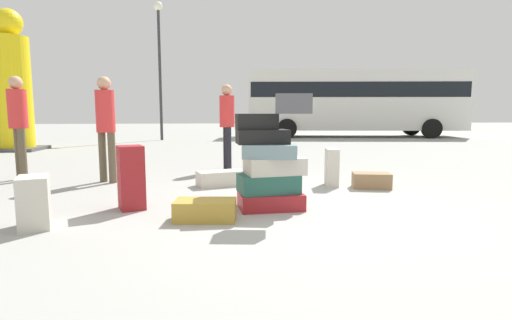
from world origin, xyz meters
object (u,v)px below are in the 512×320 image
object	(u,v)px
suitcase_cream_white_trunk	(222,178)
suitcase_cream_upright_blue	(34,202)
suitcase_tower	(270,163)
parked_bus	(354,99)
person_tourist_with_camera	(18,118)
person_bearded_onlooker	(227,119)
suitcase_cream_left_side	(332,167)
person_passerby_in_red	(106,120)
suitcase_brown_right_side	(371,181)
suitcase_tan_foreground_far	(205,210)
yellow_dummy_statue	(13,89)
suitcase_maroon_foreground_near	(131,178)
lamp_post	(159,50)

from	to	relation	value
suitcase_cream_white_trunk	suitcase_cream_upright_blue	bearing A→B (deg)	-150.00
suitcase_tower	parked_bus	bearing A→B (deg)	65.45
suitcase_tower	suitcase_cream_white_trunk	distance (m)	1.70
person_tourist_with_camera	person_bearded_onlooker	bearing A→B (deg)	63.76
suitcase_cream_left_side	person_tourist_with_camera	distance (m)	5.32
person_tourist_with_camera	parked_bus	size ratio (longest dim) A/B	0.17
person_passerby_in_red	suitcase_cream_white_trunk	bearing A→B (deg)	19.05
suitcase_tower	person_passerby_in_red	distance (m)	3.22
suitcase_brown_right_side	suitcase_tan_foreground_far	world-z (taller)	suitcase_brown_right_side
person_passerby_in_red	parked_bus	distance (m)	14.69
yellow_dummy_statue	person_passerby_in_red	bearing A→B (deg)	-55.20
suitcase_cream_upright_blue	person_tourist_with_camera	world-z (taller)	person_tourist_with_camera
person_tourist_with_camera	parked_bus	xyz separation A→B (m)	(10.26, 11.41, 0.77)
suitcase_brown_right_side	parked_bus	distance (m)	13.69
suitcase_tan_foreground_far	person_tourist_with_camera	world-z (taller)	person_tourist_with_camera
person_passerby_in_red	yellow_dummy_statue	xyz separation A→B (m)	(-4.28, 6.17, 0.86)
suitcase_maroon_foreground_near	suitcase_cream_white_trunk	size ratio (longest dim) A/B	1.01
suitcase_maroon_foreground_near	suitcase_brown_right_side	bearing A→B (deg)	-5.71
yellow_dummy_statue	suitcase_tan_foreground_far	bearing A→B (deg)	-55.66
suitcase_cream_left_side	parked_bus	distance (m)	13.62
parked_bus	suitcase_cream_white_trunk	bearing A→B (deg)	-110.99
person_passerby_in_red	lamp_post	world-z (taller)	lamp_post
suitcase_brown_right_side	suitcase_cream_white_trunk	size ratio (longest dim) A/B	0.73
suitcase_maroon_foreground_near	lamp_post	size ratio (longest dim) A/B	0.13
suitcase_brown_right_side	suitcase_cream_upright_blue	bearing A→B (deg)	-147.42
suitcase_cream_upright_blue	person_passerby_in_red	size ratio (longest dim) A/B	0.30
suitcase_maroon_foreground_near	parked_bus	distance (m)	15.91
suitcase_cream_upright_blue	person_passerby_in_red	xyz separation A→B (m)	(0.06, 2.59, 0.78)
suitcase_tower	yellow_dummy_statue	xyz separation A→B (m)	(-6.70, 8.23, 1.36)
lamp_post	yellow_dummy_statue	bearing A→B (deg)	-132.64
person_tourist_with_camera	parked_bus	bearing A→B (deg)	98.95
suitcase_cream_white_trunk	lamp_post	size ratio (longest dim) A/B	0.13
suitcase_brown_right_side	person_tourist_with_camera	bearing A→B (deg)	178.49
person_bearded_onlooker	person_tourist_with_camera	bearing A→B (deg)	-86.48
yellow_dummy_statue	suitcase_tower	bearing A→B (deg)	-50.86
person_bearded_onlooker	person_tourist_with_camera	world-z (taller)	person_tourist_with_camera
lamp_post	parked_bus	bearing A→B (deg)	8.53
person_bearded_onlooker	suitcase_maroon_foreground_near	bearing A→B (deg)	-32.00
suitcase_maroon_foreground_near	lamp_post	world-z (taller)	lamp_post
suitcase_tower	suitcase_cream_left_side	xyz separation A→B (m)	(1.20, 1.32, -0.25)
suitcase_tan_foreground_far	person_passerby_in_red	world-z (taller)	person_passerby_in_red
suitcase_maroon_foreground_near	suitcase_tan_foreground_far	xyz separation A→B (m)	(0.89, -0.61, -0.27)
yellow_dummy_statue	suitcase_brown_right_side	bearing A→B (deg)	-40.33
suitcase_brown_right_side	suitcase_cream_left_side	world-z (taller)	suitcase_cream_left_side
suitcase_cream_upright_blue	person_passerby_in_red	distance (m)	2.70
suitcase_maroon_foreground_near	person_bearded_onlooker	xyz separation A→B (m)	(1.29, 3.09, 0.65)
person_tourist_with_camera	yellow_dummy_statue	bearing A→B (deg)	166.43
person_tourist_with_camera	lamp_post	distance (m)	10.47
yellow_dummy_statue	lamp_post	bearing A→B (deg)	47.36
parked_bus	suitcase_brown_right_side	bearing A→B (deg)	-101.48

